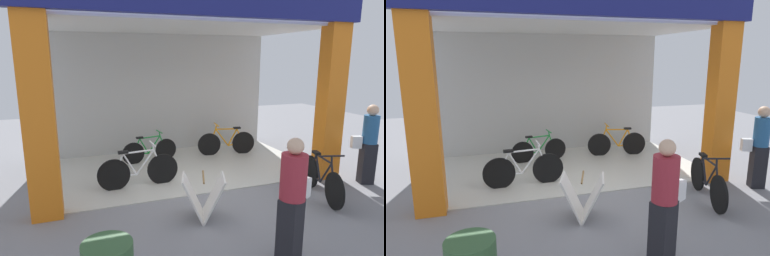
% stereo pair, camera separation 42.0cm
% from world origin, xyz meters
% --- Properties ---
extents(ground_plane, '(20.38, 20.38, 0.00)m').
position_xyz_m(ground_plane, '(0.00, 0.00, 0.00)').
color(ground_plane, gray).
rests_on(ground_plane, ground).
extents(shop_facade, '(6.39, 3.68, 3.93)m').
position_xyz_m(shop_facade, '(0.00, 1.80, 2.13)').
color(shop_facade, beige).
rests_on(shop_facade, ground).
extents(bicycle_inside_0, '(1.42, 0.39, 0.79)m').
position_xyz_m(bicycle_inside_0, '(-0.60, 2.33, 0.31)').
color(bicycle_inside_0, black).
rests_on(bicycle_inside_0, ground).
extents(bicycle_inside_1, '(1.58, 0.43, 0.87)m').
position_xyz_m(bicycle_inside_1, '(1.51, 2.26, 0.35)').
color(bicycle_inside_1, black).
rests_on(bicycle_inside_1, ground).
extents(bicycle_inside_2, '(1.66, 0.46, 0.91)m').
position_xyz_m(bicycle_inside_2, '(-1.18, 0.78, 0.36)').
color(bicycle_inside_2, black).
rests_on(bicycle_inside_2, ground).
extents(bicycle_parked_0, '(0.57, 1.62, 0.92)m').
position_xyz_m(bicycle_parked_0, '(2.01, -0.86, 0.37)').
color(bicycle_parked_0, black).
rests_on(bicycle_parked_0, ground).
extents(sandwich_board_sign, '(0.85, 0.77, 0.74)m').
position_xyz_m(sandwich_board_sign, '(-0.43, -0.89, 0.37)').
color(sandwich_board_sign, silver).
rests_on(sandwich_board_sign, ground).
extents(pedestrian_1, '(0.56, 0.39, 1.68)m').
position_xyz_m(pedestrian_1, '(3.38, -0.60, 0.86)').
color(pedestrian_1, black).
rests_on(pedestrian_1, ground).
extents(pedestrian_3, '(0.61, 0.46, 1.68)m').
position_xyz_m(pedestrian_3, '(0.16, -2.41, 0.86)').
color(pedestrian_3, black).
rests_on(pedestrian_3, ground).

